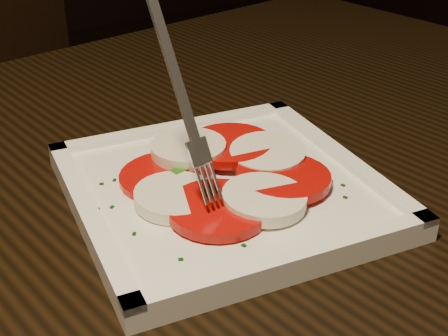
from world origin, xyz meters
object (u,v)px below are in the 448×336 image
(chair, at_px, (22,93))
(plate, at_px, (224,191))
(table, at_px, (186,267))
(fork, at_px, (175,95))

(chair, relative_size, plate, 3.82)
(table, bearing_deg, chair, 84.90)
(table, relative_size, fork, 9.20)
(table, height_order, plate, plate)
(plate, distance_m, fork, 0.11)
(fork, bearing_deg, plate, -6.99)
(chair, distance_m, fork, 0.93)
(table, bearing_deg, plate, -74.55)
(plate, height_order, fork, fork)
(table, height_order, fork, fork)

